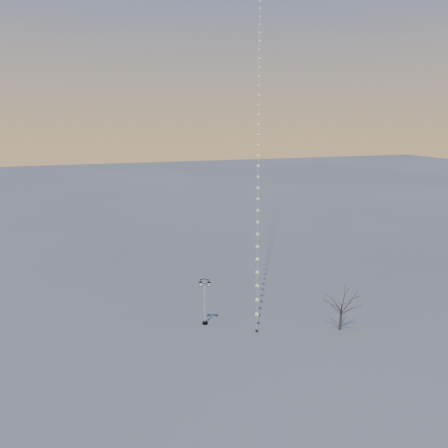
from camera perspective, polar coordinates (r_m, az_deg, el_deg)
name	(u,v)px	position (r m, az deg, el deg)	size (l,w,h in m)	color
ground	(251,336)	(35.07, 3.87, -15.68)	(300.00, 300.00, 0.00)	#5A5B5B
street_lamp	(205,299)	(35.80, -2.76, -10.61)	(1.07, 0.64, 4.40)	black
bare_tree	(342,304)	(36.27, 16.44, -10.85)	(2.12, 2.12, 3.52)	#3F3125
kite_train	(259,117)	(48.64, 4.99, 14.94)	(13.66, 33.09, 36.26)	black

